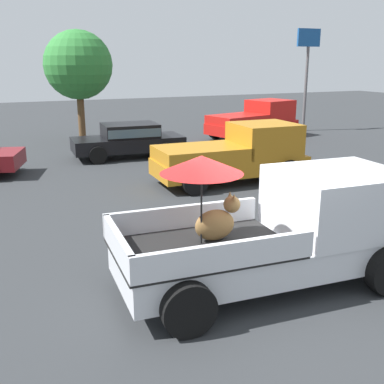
# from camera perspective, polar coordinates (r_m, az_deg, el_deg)

# --- Properties ---
(ground_plane) EXTENTS (80.00, 80.00, 0.00)m
(ground_plane) POSITION_cam_1_polar(r_m,az_deg,el_deg) (8.33, 8.73, -11.04)
(ground_plane) COLOR #2D3033
(pickup_truck_main) EXTENTS (5.16, 2.52, 2.32)m
(pickup_truck_main) POSITION_cam_1_polar(r_m,az_deg,el_deg) (8.15, 11.64, -4.30)
(pickup_truck_main) COLOR black
(pickup_truck_main) RESTS_ON ground
(pickup_truck_red) EXTENTS (4.86, 2.30, 1.80)m
(pickup_truck_red) POSITION_cam_1_polar(r_m,az_deg,el_deg) (14.81, 5.42, 4.59)
(pickup_truck_red) COLOR black
(pickup_truck_red) RESTS_ON ground
(pickup_truck_far) EXTENTS (5.09, 3.02, 1.80)m
(pickup_truck_far) POSITION_cam_1_polar(r_m,az_deg,el_deg) (23.67, 7.78, 8.71)
(pickup_truck_far) COLOR black
(pickup_truck_far) RESTS_ON ground
(parked_sedan_far) EXTENTS (4.41, 2.20, 1.33)m
(parked_sedan_far) POSITION_cam_1_polar(r_m,az_deg,el_deg) (18.76, -7.71, 6.48)
(parked_sedan_far) COLOR black
(parked_sedan_far) RESTS_ON ground
(motel_sign) EXTENTS (1.40, 0.16, 5.31)m
(motel_sign) POSITION_cam_1_polar(r_m,az_deg,el_deg) (26.36, 13.89, 15.33)
(motel_sign) COLOR #59595B
(motel_sign) RESTS_ON ground
(tree_by_lot) EXTENTS (3.11, 3.11, 5.08)m
(tree_by_lot) POSITION_cam_1_polar(r_m,az_deg,el_deg) (22.65, -13.71, 14.77)
(tree_by_lot) COLOR brown
(tree_by_lot) RESTS_ON ground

